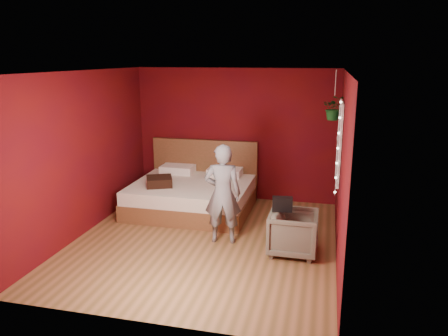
% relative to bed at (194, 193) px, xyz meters
% --- Properties ---
extents(floor, '(4.50, 4.50, 0.00)m').
position_rel_bed_xyz_m(floor, '(0.61, -1.38, -0.31)').
color(floor, '#93603B').
rests_on(floor, ground).
extents(room_walls, '(4.04, 4.54, 2.62)m').
position_rel_bed_xyz_m(room_walls, '(0.61, -1.38, 1.37)').
color(room_walls, '#5D0C09').
rests_on(room_walls, ground).
extents(window, '(0.05, 0.97, 1.27)m').
position_rel_bed_xyz_m(window, '(2.58, -0.48, 1.19)').
color(window, white).
rests_on(window, room_walls).
extents(fairy_lights, '(0.04, 0.04, 1.45)m').
position_rel_bed_xyz_m(fairy_lights, '(2.55, -1.01, 1.19)').
color(fairy_lights, silver).
rests_on(fairy_lights, room_walls).
extents(bed, '(2.16, 1.84, 1.19)m').
position_rel_bed_xyz_m(bed, '(0.00, 0.00, 0.00)').
color(bed, brown).
rests_on(bed, ground).
extents(person, '(0.62, 0.46, 1.55)m').
position_rel_bed_xyz_m(person, '(0.89, -1.34, 0.47)').
color(person, slate).
rests_on(person, ground).
extents(armchair, '(0.71, 0.69, 0.64)m').
position_rel_bed_xyz_m(armchair, '(2.00, -1.52, 0.01)').
color(armchair, '#6A6553').
rests_on(armchair, ground).
extents(handbag, '(0.30, 0.18, 0.21)m').
position_rel_bed_xyz_m(handbag, '(1.82, -1.51, 0.44)').
color(handbag, black).
rests_on(handbag, armchair).
extents(throw_pillow, '(0.59, 0.59, 0.16)m').
position_rel_bed_xyz_m(throw_pillow, '(-0.51, -0.41, 0.31)').
color(throw_pillow, black).
rests_on(throw_pillow, bed).
extents(hanging_plant, '(0.38, 0.34, 0.83)m').
position_rel_bed_xyz_m(hanging_plant, '(2.47, 0.01, 1.67)').
color(hanging_plant, silver).
rests_on(hanging_plant, room_walls).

